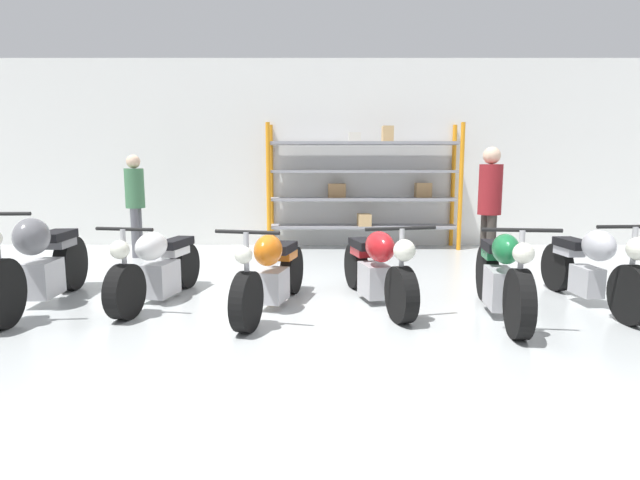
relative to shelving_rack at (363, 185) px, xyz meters
name	(u,v)px	position (x,y,z in m)	size (l,w,h in m)	color
ground_plane	(320,308)	(-0.84, -4.24, -1.20)	(30.00, 30.00, 0.00)	#B2B7B7
back_wall	(319,154)	(-0.84, 0.36, 0.60)	(30.00, 0.08, 3.60)	white
shelving_rack	(363,185)	(0.00, 0.00, 0.00)	(3.64, 0.63, 2.35)	orange
motorcycle_grey	(38,264)	(-3.94, -4.14, -0.72)	(0.63, 2.23, 1.11)	black
motorcycle_white	(157,267)	(-2.71, -3.94, -0.80)	(0.67, 1.94, 0.93)	black
motorcycle_orange	(271,272)	(-1.37, -4.29, -0.79)	(0.77, 2.06, 0.95)	black
motorcycle_red	(375,267)	(-0.22, -4.03, -0.78)	(0.83, 2.04, 0.95)	black
motorcycle_green	(500,277)	(1.01, -4.54, -0.78)	(0.69, 1.99, 0.99)	black
motorcycle_silver	(590,266)	(2.15, -4.15, -0.75)	(0.73, 1.98, 0.98)	black
person_browsing	(488,200)	(1.52, -2.57, -0.12)	(0.37, 0.37, 1.81)	#38332D
person_near_rack	(133,197)	(-4.02, -1.00, -0.17)	(0.33, 0.33, 1.75)	#595960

